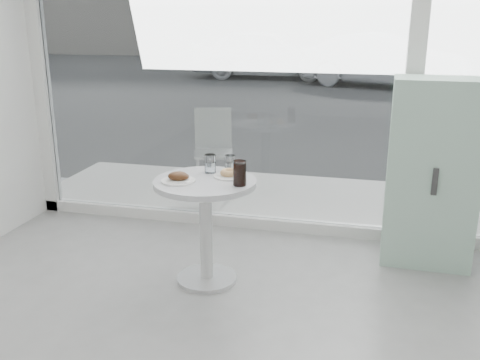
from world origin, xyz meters
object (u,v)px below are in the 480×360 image
(car_silver, at_px, (384,61))
(water_tumbler_b, at_px, (230,164))
(mint_cabinet, at_px, (432,173))
(plate_fritter, at_px, (179,178))
(plate_donut, at_px, (229,174))
(cola_glass, at_px, (240,174))
(patio_chair, at_px, (214,146))
(water_tumbler_a, at_px, (210,165))
(car_white, at_px, (265,53))
(main_table, at_px, (206,210))

(car_silver, height_order, water_tumbler_b, car_silver)
(mint_cabinet, distance_m, plate_fritter, 1.92)
(plate_fritter, distance_m, plate_donut, 0.36)
(mint_cabinet, height_order, water_tumbler_b, mint_cabinet)
(plate_donut, height_order, cola_glass, cola_glass)
(patio_chair, bearing_deg, plate_donut, -86.86)
(car_silver, bearing_deg, water_tumbler_b, -169.40)
(car_silver, relative_size, water_tumbler_a, 32.91)
(car_white, bearing_deg, plate_fritter, -173.78)
(cola_glass, bearing_deg, plate_fritter, -177.57)
(main_table, xyz_separation_m, water_tumbler_a, (-0.02, 0.19, 0.28))
(car_white, relative_size, plate_donut, 20.04)
(water_tumbler_a, distance_m, cola_glass, 0.38)
(water_tumbler_a, height_order, cola_glass, cola_glass)
(plate_donut, bearing_deg, car_white, 100.16)
(main_table, distance_m, car_silver, 12.04)
(car_white, bearing_deg, plate_donut, -172.37)
(main_table, bearing_deg, car_silver, 83.56)
(patio_chair, relative_size, plate_donut, 3.98)
(car_white, relative_size, water_tumbler_a, 33.84)
(main_table, relative_size, cola_glass, 4.54)
(main_table, bearing_deg, water_tumbler_b, 63.68)
(plate_donut, relative_size, cola_glass, 1.33)
(water_tumbler_b, bearing_deg, plate_donut, -77.55)
(main_table, distance_m, plate_donut, 0.30)
(car_white, xyz_separation_m, plate_fritter, (2.09, -13.55, 0.03))
(mint_cabinet, height_order, plate_fritter, mint_cabinet)
(water_tumbler_a, relative_size, cola_glass, 0.78)
(patio_chair, relative_size, car_silver, 0.20)
(car_white, bearing_deg, cola_glass, -172.02)
(plate_donut, bearing_deg, mint_cabinet, 24.27)
(cola_glass, bearing_deg, water_tumbler_b, 115.61)
(main_table, relative_size, mint_cabinet, 0.54)
(main_table, xyz_separation_m, mint_cabinet, (1.57, 0.75, 0.17))
(main_table, xyz_separation_m, car_silver, (1.35, 11.96, 0.17))
(patio_chair, distance_m, car_silver, 10.27)
(patio_chair, relative_size, water_tumbler_a, 6.72)
(patio_chair, bearing_deg, mint_cabinet, -45.09)
(water_tumbler_a, xyz_separation_m, water_tumbler_b, (0.14, 0.05, -0.00))
(mint_cabinet, xyz_separation_m, plate_donut, (-1.42, -0.64, 0.07))
(main_table, distance_m, water_tumbler_b, 0.38)
(mint_cabinet, bearing_deg, cola_glass, -146.57)
(patio_chair, distance_m, plate_donut, 1.87)
(plate_fritter, height_order, water_tumbler_b, water_tumbler_b)
(car_white, distance_m, cola_glass, 13.76)
(water_tumbler_b, bearing_deg, water_tumbler_a, -159.20)
(mint_cabinet, bearing_deg, car_silver, 92.54)
(patio_chair, xyz_separation_m, car_silver, (1.84, 10.11, 0.16))
(main_table, distance_m, plate_fritter, 0.31)
(mint_cabinet, xyz_separation_m, car_white, (-3.81, 12.72, 0.05))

